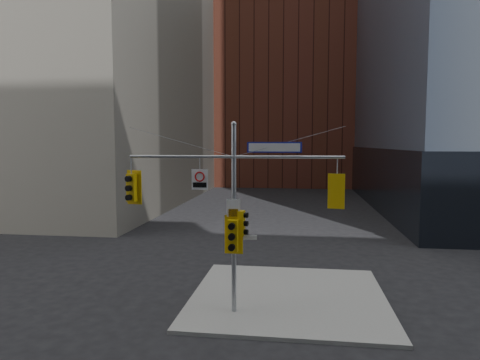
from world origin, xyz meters
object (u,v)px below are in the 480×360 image
(traffic_light_east_arm, at_px, (337,191))
(street_sign_blade, at_px, (274,147))
(traffic_light_west_arm, at_px, (132,188))
(traffic_light_pole_side, at_px, (242,223))
(regulatory_sign_arm, at_px, (200,179))
(signal_assembly, at_px, (234,199))
(traffic_light_pole_front, at_px, (233,236))

(traffic_light_east_arm, height_order, street_sign_blade, street_sign_blade)
(traffic_light_west_arm, height_order, street_sign_blade, street_sign_blade)
(traffic_light_pole_side, height_order, street_sign_blade, street_sign_blade)
(regulatory_sign_arm, bearing_deg, street_sign_blade, -0.67)
(traffic_light_pole_side, bearing_deg, signal_assembly, 98.52)
(street_sign_blade, bearing_deg, regulatory_sign_arm, -174.28)
(traffic_light_west_arm, bearing_deg, traffic_light_east_arm, 12.18)
(signal_assembly, distance_m, traffic_light_pole_side, 0.95)
(traffic_light_pole_side, relative_size, street_sign_blade, 0.47)
(traffic_light_west_arm, relative_size, regulatory_sign_arm, 1.72)
(signal_assembly, xyz_separation_m, traffic_light_east_arm, (3.73, 0.00, 0.38))
(signal_assembly, height_order, traffic_light_west_arm, signal_assembly)
(traffic_light_east_arm, bearing_deg, signal_assembly, 11.48)
(signal_assembly, distance_m, traffic_light_pole_front, 1.33)
(street_sign_blade, bearing_deg, traffic_light_pole_side, -174.67)
(traffic_light_east_arm, xyz_separation_m, street_sign_blade, (-2.25, 0.00, 1.55))
(street_sign_blade, xyz_separation_m, regulatory_sign_arm, (-2.77, -0.02, -1.18))
(traffic_light_pole_front, bearing_deg, traffic_light_east_arm, 6.30)
(signal_assembly, distance_m, traffic_light_east_arm, 3.75)
(signal_assembly, relative_size, traffic_light_east_arm, 6.39)
(traffic_light_pole_front, relative_size, regulatory_sign_arm, 1.88)
(street_sign_blade, bearing_deg, traffic_light_west_arm, -174.88)
(traffic_light_west_arm, bearing_deg, traffic_light_pole_side, 12.11)
(traffic_light_east_arm, bearing_deg, traffic_light_west_arm, 11.37)
(traffic_light_west_arm, height_order, traffic_light_pole_front, traffic_light_west_arm)
(traffic_light_pole_side, relative_size, regulatory_sign_arm, 1.23)
(signal_assembly, xyz_separation_m, regulatory_sign_arm, (-1.29, -0.02, 0.76))
(street_sign_blade, bearing_deg, signal_assembly, -174.64)
(signal_assembly, height_order, street_sign_blade, signal_assembly)
(traffic_light_west_arm, relative_size, street_sign_blade, 0.66)
(traffic_light_pole_front, xyz_separation_m, regulatory_sign_arm, (-1.29, 0.25, 2.06))
(traffic_light_west_arm, relative_size, traffic_light_pole_side, 1.40)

